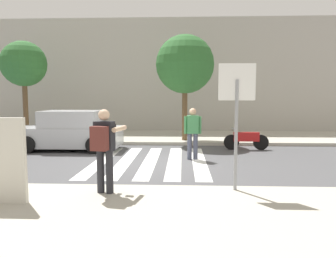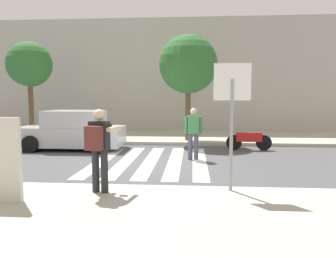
{
  "view_description": "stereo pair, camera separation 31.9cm",
  "coord_description": "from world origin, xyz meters",
  "px_view_note": "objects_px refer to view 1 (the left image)",
  "views": [
    {
      "loc": [
        1.05,
        -10.36,
        2.14
      ],
      "look_at": [
        0.6,
        -0.2,
        1.1
      ],
      "focal_mm": 35.0,
      "sensor_mm": 36.0,
      "label": 1
    },
    {
      "loc": [
        1.37,
        -10.34,
        2.14
      ],
      "look_at": [
        0.6,
        -0.2,
        1.1
      ],
      "focal_mm": 35.0,
      "sensor_mm": 36.0,
      "label": 2
    }
  ],
  "objects_px": {
    "photographer_with_backpack": "(104,144)",
    "street_tree_west": "(24,64)",
    "street_tree_center": "(185,65)",
    "stop_sign": "(237,98)",
    "motorcycle": "(246,139)",
    "parked_car_silver": "(69,132)",
    "pedestrian_crossing": "(193,131)"
  },
  "relations": [
    {
      "from": "photographer_with_backpack",
      "to": "street_tree_west",
      "type": "distance_m",
      "value": 11.1
    },
    {
      "from": "street_tree_west",
      "to": "street_tree_center",
      "type": "distance_m",
      "value": 7.73
    },
    {
      "from": "stop_sign",
      "to": "motorcycle",
      "type": "height_order",
      "value": "stop_sign"
    },
    {
      "from": "parked_car_silver",
      "to": "street_tree_center",
      "type": "height_order",
      "value": "street_tree_center"
    },
    {
      "from": "photographer_with_backpack",
      "to": "parked_car_silver",
      "type": "relative_size",
      "value": 0.42
    },
    {
      "from": "pedestrian_crossing",
      "to": "parked_car_silver",
      "type": "distance_m",
      "value": 5.13
    },
    {
      "from": "photographer_with_backpack",
      "to": "motorcycle",
      "type": "bearing_deg",
      "value": 57.51
    },
    {
      "from": "pedestrian_crossing",
      "to": "street_tree_west",
      "type": "relative_size",
      "value": 0.38
    },
    {
      "from": "photographer_with_backpack",
      "to": "motorcycle",
      "type": "xyz_separation_m",
      "value": [
        4.11,
        6.46,
        -0.75
      ]
    },
    {
      "from": "pedestrian_crossing",
      "to": "parked_car_silver",
      "type": "relative_size",
      "value": 0.42
    },
    {
      "from": "parked_car_silver",
      "to": "street_tree_west",
      "type": "xyz_separation_m",
      "value": [
        -3.12,
        2.85,
        2.9
      ]
    },
    {
      "from": "street_tree_west",
      "to": "street_tree_center",
      "type": "xyz_separation_m",
      "value": [
        7.69,
        -0.79,
        -0.11
      ]
    },
    {
      "from": "parked_car_silver",
      "to": "street_tree_center",
      "type": "bearing_deg",
      "value": 24.32
    },
    {
      "from": "stop_sign",
      "to": "pedestrian_crossing",
      "type": "height_order",
      "value": "stop_sign"
    },
    {
      "from": "stop_sign",
      "to": "street_tree_center",
      "type": "bearing_deg",
      "value": 97.46
    },
    {
      "from": "photographer_with_backpack",
      "to": "motorcycle",
      "type": "distance_m",
      "value": 7.69
    },
    {
      "from": "parked_car_silver",
      "to": "photographer_with_backpack",
      "type": "bearing_deg",
      "value": -64.93
    },
    {
      "from": "stop_sign",
      "to": "motorcycle",
      "type": "bearing_deg",
      "value": 77.07
    },
    {
      "from": "photographer_with_backpack",
      "to": "stop_sign",
      "type": "bearing_deg",
      "value": 7.89
    },
    {
      "from": "parked_car_silver",
      "to": "motorcycle",
      "type": "xyz_separation_m",
      "value": [
        6.99,
        0.3,
        -0.31
      ]
    },
    {
      "from": "photographer_with_backpack",
      "to": "street_tree_center",
      "type": "distance_m",
      "value": 8.71
    },
    {
      "from": "stop_sign",
      "to": "street_tree_center",
      "type": "distance_m",
      "value": 8.04
    },
    {
      "from": "stop_sign",
      "to": "pedestrian_crossing",
      "type": "distance_m",
      "value": 4.23
    },
    {
      "from": "pedestrian_crossing",
      "to": "street_tree_center",
      "type": "height_order",
      "value": "street_tree_center"
    },
    {
      "from": "stop_sign",
      "to": "motorcycle",
      "type": "distance_m",
      "value": 6.46
    },
    {
      "from": "parked_car_silver",
      "to": "street_tree_west",
      "type": "distance_m",
      "value": 5.12
    },
    {
      "from": "motorcycle",
      "to": "street_tree_center",
      "type": "relative_size",
      "value": 0.38
    },
    {
      "from": "pedestrian_crossing",
      "to": "street_tree_west",
      "type": "xyz_separation_m",
      "value": [
        -7.93,
        4.62,
        2.65
      ]
    },
    {
      "from": "stop_sign",
      "to": "photographer_with_backpack",
      "type": "bearing_deg",
      "value": -172.11
    },
    {
      "from": "stop_sign",
      "to": "parked_car_silver",
      "type": "relative_size",
      "value": 0.65
    },
    {
      "from": "pedestrian_crossing",
      "to": "motorcycle",
      "type": "distance_m",
      "value": 3.06
    },
    {
      "from": "street_tree_west",
      "to": "parked_car_silver",
      "type": "bearing_deg",
      "value": -42.45
    }
  ]
}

